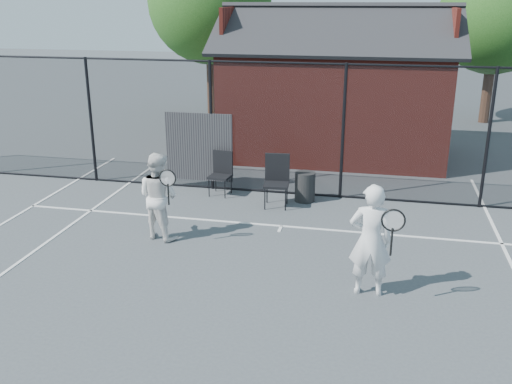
% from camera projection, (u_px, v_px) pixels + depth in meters
% --- Properties ---
extents(ground, '(80.00, 80.00, 0.00)m').
position_uv_depth(ground, '(247.00, 300.00, 8.51)').
color(ground, '#404549').
rests_on(ground, ground).
extents(court_lines, '(11.02, 18.00, 0.01)m').
position_uv_depth(court_lines, '(224.00, 351.00, 7.28)').
color(court_lines, silver).
rests_on(court_lines, ground).
extents(fence, '(22.04, 3.00, 3.00)m').
position_uv_depth(fence, '(284.00, 132.00, 12.73)').
color(fence, black).
rests_on(fence, ground).
extents(clubhouse, '(6.50, 4.36, 4.19)m').
position_uv_depth(clubhouse, '(335.00, 98.00, 16.22)').
color(clubhouse, maroon).
rests_on(clubhouse, ground).
extents(tree_left, '(4.48, 4.48, 6.44)m').
position_uv_depth(tree_left, '(210.00, 1.00, 20.56)').
color(tree_left, '#352415').
rests_on(tree_left, ground).
extents(tree_right, '(3.97, 3.97, 5.70)m').
position_uv_depth(tree_right, '(497.00, 16.00, 19.64)').
color(tree_right, '#352415').
rests_on(tree_right, ground).
extents(player_front, '(0.79, 0.59, 1.75)m').
position_uv_depth(player_front, '(371.00, 240.00, 8.45)').
color(player_front, white).
rests_on(player_front, ground).
extents(player_back, '(0.97, 0.85, 1.64)m').
position_uv_depth(player_back, '(158.00, 196.00, 10.53)').
color(player_back, white).
rests_on(player_back, ground).
extents(chair_left, '(0.52, 0.54, 0.97)m').
position_uv_depth(chair_left, '(220.00, 174.00, 12.95)').
color(chair_left, black).
rests_on(chair_left, ground).
extents(chair_right, '(0.58, 0.60, 1.10)m').
position_uv_depth(chair_right, '(276.00, 182.00, 12.19)').
color(chair_right, black).
rests_on(chair_right, ground).
extents(waste_bin, '(0.48, 0.48, 0.66)m').
position_uv_depth(waste_bin, '(305.00, 187.00, 12.61)').
color(waste_bin, black).
rests_on(waste_bin, ground).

